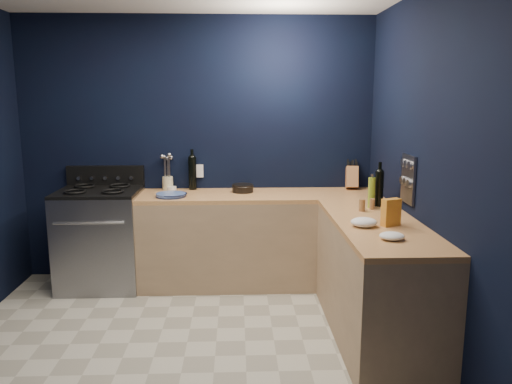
{
  "coord_description": "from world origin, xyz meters",
  "views": [
    {
      "loc": [
        0.38,
        -3.33,
        1.83
      ],
      "look_at": [
        0.55,
        1.0,
        1.0
      ],
      "focal_mm": 35.43,
      "sensor_mm": 36.0,
      "label": 1
    }
  ],
  "objects_px": {
    "utensil_crock": "(168,183)",
    "crouton_bag": "(391,212)",
    "gas_range": "(101,240)",
    "plate_stack": "(171,195)",
    "knife_block": "(352,178)"
  },
  "relations": [
    {
      "from": "plate_stack",
      "to": "knife_block",
      "type": "relative_size",
      "value": 1.29
    },
    {
      "from": "plate_stack",
      "to": "utensil_crock",
      "type": "height_order",
      "value": "utensil_crock"
    },
    {
      "from": "gas_range",
      "to": "crouton_bag",
      "type": "relative_size",
      "value": 4.62
    },
    {
      "from": "utensil_crock",
      "to": "plate_stack",
      "type": "bearing_deg",
      "value": -78.35
    },
    {
      "from": "plate_stack",
      "to": "utensil_crock",
      "type": "xyz_separation_m",
      "value": [
        -0.08,
        0.37,
        0.05
      ]
    },
    {
      "from": "plate_stack",
      "to": "crouton_bag",
      "type": "bearing_deg",
      "value": -33.22
    },
    {
      "from": "utensil_crock",
      "to": "knife_block",
      "type": "distance_m",
      "value": 1.86
    },
    {
      "from": "gas_range",
      "to": "utensil_crock",
      "type": "bearing_deg",
      "value": 23.01
    },
    {
      "from": "utensil_crock",
      "to": "crouton_bag",
      "type": "distance_m",
      "value": 2.35
    },
    {
      "from": "crouton_bag",
      "to": "knife_block",
      "type": "bearing_deg",
      "value": 65.83
    },
    {
      "from": "gas_range",
      "to": "knife_block",
      "type": "height_order",
      "value": "knife_block"
    },
    {
      "from": "plate_stack",
      "to": "crouton_bag",
      "type": "relative_size",
      "value": 1.39
    },
    {
      "from": "gas_range",
      "to": "plate_stack",
      "type": "height_order",
      "value": "plate_stack"
    },
    {
      "from": "utensil_crock",
      "to": "crouton_bag",
      "type": "relative_size",
      "value": 0.66
    },
    {
      "from": "knife_block",
      "to": "plate_stack",
      "type": "bearing_deg",
      "value": -160.31
    }
  ]
}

